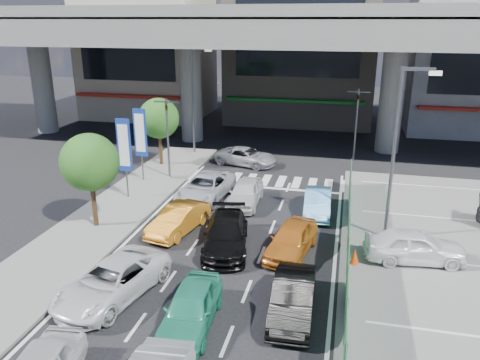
% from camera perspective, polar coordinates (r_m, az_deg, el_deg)
% --- Properties ---
extents(ground, '(120.00, 120.00, 0.00)m').
position_cam_1_polar(ground, '(18.78, -4.06, -12.80)').
color(ground, black).
rests_on(ground, ground).
extents(sidewalk_left, '(4.00, 30.00, 0.12)m').
position_cam_1_polar(sidewalk_left, '(24.63, -17.08, -5.37)').
color(sidewalk_left, slate).
rests_on(sidewalk_left, ground).
extents(fence_run, '(0.16, 22.00, 1.80)m').
position_cam_1_polar(fence_run, '(18.53, 12.98, -10.53)').
color(fence_run, '#216231').
rests_on(fence_run, ground).
extents(expressway, '(64.00, 14.00, 10.75)m').
position_cam_1_polar(expressway, '(37.52, 5.94, 17.26)').
color(expressway, slate).
rests_on(expressway, ground).
extents(building_west, '(12.00, 10.90, 13.00)m').
position_cam_1_polar(building_west, '(51.69, -11.09, 14.98)').
color(building_west, '#A79F87').
rests_on(building_west, ground).
extents(building_center, '(14.00, 10.90, 15.00)m').
position_cam_1_polar(building_center, '(48.47, 7.66, 16.09)').
color(building_center, gray).
rests_on(building_center, ground).
extents(building_east, '(12.00, 10.90, 12.00)m').
position_cam_1_polar(building_east, '(48.61, 27.02, 12.48)').
color(building_east, gray).
rests_on(building_east, ground).
extents(traffic_light_left, '(1.60, 1.24, 5.20)m').
position_cam_1_polar(traffic_light_left, '(29.96, -8.91, 7.38)').
color(traffic_light_left, '#595B60').
rests_on(traffic_light_left, ground).
extents(traffic_light_right, '(1.60, 1.24, 5.20)m').
position_cam_1_polar(traffic_light_right, '(34.71, 14.14, 8.63)').
color(traffic_light_right, '#595B60').
rests_on(traffic_light_right, ground).
extents(street_lamp_right, '(1.65, 0.22, 8.00)m').
position_cam_1_polar(street_lamp_right, '(21.92, 18.83, 4.51)').
color(street_lamp_right, '#595B60').
rests_on(street_lamp_right, ground).
extents(street_lamp_left, '(1.65, 0.22, 8.00)m').
position_cam_1_polar(street_lamp_left, '(35.40, -5.54, 10.67)').
color(street_lamp_left, '#595B60').
rests_on(street_lamp_left, ground).
extents(signboard_near, '(0.80, 0.14, 4.70)m').
position_cam_1_polar(signboard_near, '(27.02, -13.92, 3.86)').
color(signboard_near, '#595B60').
rests_on(signboard_near, ground).
extents(signboard_far, '(0.80, 0.14, 4.70)m').
position_cam_1_polar(signboard_far, '(29.80, -12.05, 5.40)').
color(signboard_far, '#595B60').
rests_on(signboard_far, ground).
extents(tree_near, '(2.80, 2.80, 4.80)m').
position_cam_1_polar(tree_near, '(23.49, -17.86, 2.04)').
color(tree_near, '#382314').
rests_on(tree_near, ground).
extents(tree_far, '(2.80, 2.80, 4.80)m').
position_cam_1_polar(tree_far, '(32.94, -9.86, 7.40)').
color(tree_far, '#382314').
rests_on(tree_far, ground).
extents(sedan_white_mid_left, '(3.37, 5.36, 1.38)m').
position_cam_1_polar(sedan_white_mid_left, '(18.38, -15.31, -11.77)').
color(sedan_white_mid_left, white).
rests_on(sedan_white_mid_left, ground).
extents(taxi_teal_mid, '(1.85, 4.09, 1.36)m').
position_cam_1_polar(taxi_teal_mid, '(16.42, -6.00, -15.23)').
color(taxi_teal_mid, teal).
rests_on(taxi_teal_mid, ground).
extents(hatch_black_mid_right, '(1.55, 4.12, 1.34)m').
position_cam_1_polar(hatch_black_mid_right, '(16.94, 6.48, -14.09)').
color(hatch_black_mid_right, black).
rests_on(hatch_black_mid_right, ground).
extents(taxi_orange_left, '(2.23, 4.21, 1.32)m').
position_cam_1_polar(taxi_orange_left, '(23.02, -7.49, -4.77)').
color(taxi_orange_left, orange).
rests_on(taxi_orange_left, ground).
extents(sedan_black_mid, '(2.81, 5.04, 1.38)m').
position_cam_1_polar(sedan_black_mid, '(21.21, -1.74, -6.67)').
color(sedan_black_mid, black).
rests_on(sedan_black_mid, ground).
extents(taxi_orange_right, '(2.29, 4.27, 1.38)m').
position_cam_1_polar(taxi_orange_right, '(20.89, 6.30, -7.22)').
color(taxi_orange_right, '#BF681C').
rests_on(taxi_orange_right, ground).
extents(wagon_silver_front_left, '(2.76, 5.16, 1.38)m').
position_cam_1_polar(wagon_silver_front_left, '(27.01, -4.23, -0.91)').
color(wagon_silver_front_left, silver).
rests_on(wagon_silver_front_left, ground).
extents(sedan_white_front_mid, '(1.70, 4.08, 1.38)m').
position_cam_1_polar(sedan_white_front_mid, '(26.10, 0.64, -1.58)').
color(sedan_white_front_mid, silver).
rests_on(sedan_white_front_mid, ground).
extents(kei_truck_front_right, '(1.55, 3.96, 1.29)m').
position_cam_1_polar(kei_truck_front_right, '(25.23, 9.42, -2.71)').
color(kei_truck_front_right, '#5190BD').
rests_on(kei_truck_front_right, ground).
extents(crossing_wagon_silver, '(4.80, 3.08, 1.23)m').
position_cam_1_polar(crossing_wagon_silver, '(33.26, 0.74, 2.88)').
color(crossing_wagon_silver, '#9EA0A6').
rests_on(crossing_wagon_silver, ground).
extents(parked_sedan_white, '(4.35, 2.16, 1.42)m').
position_cam_1_polar(parked_sedan_white, '(21.37, 20.52, -7.52)').
color(parked_sedan_white, white).
rests_on(parked_sedan_white, parking_lot).
extents(traffic_cone, '(0.44, 0.44, 0.70)m').
position_cam_1_polar(traffic_cone, '(20.56, 13.81, -9.01)').
color(traffic_cone, '#E23E0C').
rests_on(traffic_cone, parking_lot).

